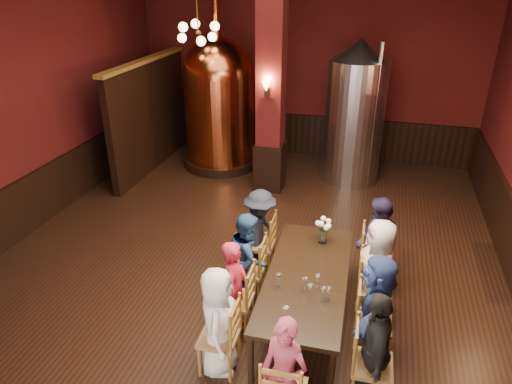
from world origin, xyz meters
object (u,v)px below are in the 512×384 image
(steel_vessel, at_px, (355,113))
(rose_vase, at_px, (323,227))
(dining_table, at_px, (307,279))
(copper_kettle, at_px, (219,102))
(person_0, at_px, (218,322))
(person_2, at_px, (248,257))
(person_1, at_px, (235,287))

(steel_vessel, distance_m, rose_vase, 4.05)
(dining_table, height_order, copper_kettle, copper_kettle)
(person_0, height_order, rose_vase, person_0)
(person_2, xyz_separation_m, rose_vase, (0.94, 0.50, 0.34))
(person_0, distance_m, rose_vase, 2.06)
(person_0, xyz_separation_m, copper_kettle, (-2.05, 5.86, 0.83))
(dining_table, height_order, person_2, person_2)
(person_2, relative_size, steel_vessel, 0.44)
(person_2, distance_m, steel_vessel, 4.70)
(copper_kettle, distance_m, steel_vessel, 3.01)
(person_2, xyz_separation_m, steel_vessel, (1.00, 4.52, 0.83))
(copper_kettle, bearing_deg, dining_table, -59.33)
(person_1, height_order, steel_vessel, steel_vessel)
(person_0, bearing_deg, rose_vase, -37.22)
(person_2, bearing_deg, steel_vessel, -22.77)
(dining_table, relative_size, person_0, 1.79)
(person_1, xyz_separation_m, steel_vessel, (0.98, 5.18, 0.85))
(steel_vessel, bearing_deg, dining_table, -91.64)
(dining_table, distance_m, rose_vase, 0.87)
(steel_vessel, height_order, rose_vase, steel_vessel)
(person_2, height_order, steel_vessel, steel_vessel)
(rose_vase, bearing_deg, dining_table, -95.43)
(dining_table, relative_size, steel_vessel, 0.81)
(person_0, height_order, person_2, person_0)
(dining_table, relative_size, copper_kettle, 0.59)
(person_0, relative_size, steel_vessel, 0.45)
(steel_vessel, relative_size, rose_vase, 7.67)
(person_0, relative_size, copper_kettle, 0.33)
(dining_table, distance_m, person_2, 0.91)
(person_1, xyz_separation_m, rose_vase, (0.92, 1.16, 0.36))
(copper_kettle, bearing_deg, person_1, -68.65)
(person_1, height_order, rose_vase, person_1)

